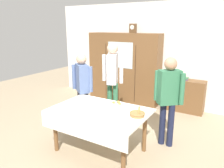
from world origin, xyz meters
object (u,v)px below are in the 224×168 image
Objects in this scene: person_behind_table_left at (82,84)px; tea_cup_far_right at (92,111)px; pastry_plate at (117,104)px; spoon_center at (84,108)px; wall_cabinet at (124,68)px; person_beside_shelf at (169,94)px; person_by_cabinet at (112,74)px; bread_basket at (137,114)px; book_stack at (185,79)px; spoon_front_edge at (73,103)px; dining_table at (98,116)px; mantel_clock at (133,28)px; tea_cup_mid_left at (58,109)px; bookshelf_low at (183,95)px; tea_cup_near_left at (106,114)px.

tea_cup_far_right is at bearing -44.19° from person_behind_table_left.
spoon_center is at bearing -131.56° from pastry_plate.
spoon_center is (0.63, -2.61, -0.20)m from wall_cabinet.
person_beside_shelf is (0.94, 0.94, 0.19)m from tea_cup_far_right.
person_by_cabinet reaches higher than person_behind_table_left.
person_by_cabinet is at bearing 134.52° from bread_basket.
book_stack is at bearing 73.56° from pastry_plate.
person_by_cabinet is at bearing 84.86° from spoon_front_edge.
person_by_cabinet reaches higher than spoon_center.
dining_table is 3.00m from mantel_clock.
tea_cup_mid_left is at bearing -83.41° from wall_cabinet.
spoon_front_edge is (-0.71, -0.34, -0.01)m from pastry_plate.
tea_cup_far_right is at bearing -19.57° from spoon_front_edge.
person_by_cabinet is (-1.26, -1.38, 0.67)m from bookshelf_low.
tea_cup_far_right reaches higher than spoon_center.
bread_basket is 1.63m from person_by_cabinet.
dining_table is 8.87× the size of book_stack.
wall_cabinet is at bearing -178.27° from book_stack.
person_behind_table_left is at bearing 106.48° from tea_cup_mid_left.
bookshelf_low reaches higher than spoon_center.
bread_basket is at bearing 20.26° from tea_cup_far_right.
person_by_cabinet reaches higher than tea_cup_mid_left.
person_by_cabinet is at bearing 162.04° from person_beside_shelf.
dining_table is at bearing -169.36° from bread_basket.
dining_table is at bearing -38.07° from person_behind_table_left.
dining_table is 6.63× the size of bread_basket.
mantel_clock reaches higher than tea_cup_near_left.
bookshelf_low is 2.61m from person_behind_table_left.
person_by_cabinet is (-1.26, -1.38, 0.24)m from book_stack.
pastry_plate is at bearing -15.19° from person_behind_table_left.
tea_cup_far_right is 0.08× the size of person_beside_shelf.
person_beside_shelf is (1.50, 0.74, 0.21)m from spoon_front_edge.
book_stack reaches higher than tea_cup_far_right.
tea_cup_far_right is 0.72m from bread_basket.
person_beside_shelf reaches higher than dining_table.
dining_table is 2.76m from book_stack.
wall_cabinet is at bearing 135.50° from person_beside_shelf.
tea_cup_near_left reaches higher than dining_table.
bookshelf_low reaches higher than dining_table.
spoon_front_edge is at bearing -117.99° from bookshelf_low.
book_stack is (0.00, 0.00, 0.43)m from bookshelf_low.
pastry_plate is at bearing -70.66° from mantel_clock.
wall_cabinet is at bearing 179.85° from mantel_clock.
bookshelf_low is 0.57× the size of person_by_cabinet.
tea_cup_mid_left is 1.09× the size of spoon_center.
dining_table is 1.00× the size of person_beside_shelf.
mantel_clock is 0.24× the size of bookshelf_low.
bread_basket reaches higher than dining_table.
spoon_center is (-0.49, 0.09, -0.02)m from tea_cup_near_left.
book_stack reaches higher than dining_table.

